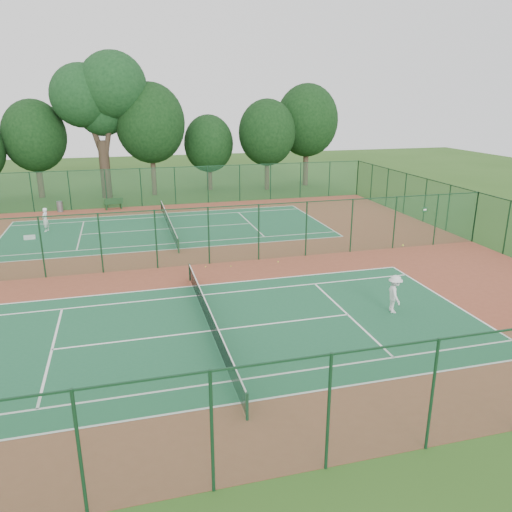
# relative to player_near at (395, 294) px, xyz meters

# --- Properties ---
(ground) EXTENTS (120.00, 120.00, 0.00)m
(ground) POSITION_rel_player_near_xyz_m (-8.57, 9.27, -0.92)
(ground) COLOR #2A5019
(ground) RESTS_ON ground
(red_pad) EXTENTS (40.00, 36.00, 0.01)m
(red_pad) POSITION_rel_player_near_xyz_m (-8.57, 9.27, -0.92)
(red_pad) COLOR brown
(red_pad) RESTS_ON ground
(court_near) EXTENTS (23.77, 10.97, 0.01)m
(court_near) POSITION_rel_player_near_xyz_m (-8.57, 0.27, -0.91)
(court_near) COLOR #1B5736
(court_near) RESTS_ON red_pad
(court_far) EXTENTS (23.77, 10.97, 0.01)m
(court_far) POSITION_rel_player_near_xyz_m (-8.57, 18.27, -0.91)
(court_far) COLOR #1D5C3D
(court_far) RESTS_ON red_pad
(fence_north) EXTENTS (40.00, 0.09, 3.50)m
(fence_north) POSITION_rel_player_near_xyz_m (-8.57, 27.27, 0.84)
(fence_north) COLOR #1B5230
(fence_north) RESTS_ON ground
(fence_south) EXTENTS (40.00, 0.09, 3.50)m
(fence_south) POSITION_rel_player_near_xyz_m (-8.57, -8.73, 0.84)
(fence_south) COLOR #17452B
(fence_south) RESTS_ON ground
(fence_east) EXTENTS (0.09, 36.00, 3.50)m
(fence_east) POSITION_rel_player_near_xyz_m (11.43, 9.27, 0.84)
(fence_east) COLOR #17462D
(fence_east) RESTS_ON ground
(fence_divider) EXTENTS (40.00, 0.09, 3.50)m
(fence_divider) POSITION_rel_player_near_xyz_m (-8.57, 9.27, 0.84)
(fence_divider) COLOR #194D29
(fence_divider) RESTS_ON ground
(tennis_net_near) EXTENTS (0.10, 12.90, 0.97)m
(tennis_net_near) POSITION_rel_player_near_xyz_m (-8.57, 0.27, -0.38)
(tennis_net_near) COLOR #143923
(tennis_net_near) RESTS_ON ground
(tennis_net_far) EXTENTS (0.10, 12.90, 0.97)m
(tennis_net_far) POSITION_rel_player_near_xyz_m (-8.57, 18.27, -0.38)
(tennis_net_far) COLOR #153A1E
(tennis_net_far) RESTS_ON ground
(player_near) EXTENTS (0.89, 1.28, 1.81)m
(player_near) POSITION_rel_player_near_xyz_m (0.00, 0.00, 0.00)
(player_near) COLOR silver
(player_near) RESTS_ON court_near
(player_far) EXTENTS (0.62, 0.75, 1.77)m
(player_far) POSITION_rel_player_near_xyz_m (-17.47, 19.93, -0.02)
(player_far) COLOR white
(player_far) RESTS_ON court_far
(trash_bin) EXTENTS (0.68, 0.68, 0.92)m
(trash_bin) POSITION_rel_player_near_xyz_m (-17.15, 26.75, -0.45)
(trash_bin) COLOR slate
(trash_bin) RESTS_ON red_pad
(bench) EXTENTS (1.71, 0.86, 1.01)m
(bench) POSITION_rel_player_near_xyz_m (-12.62, 26.54, -0.39)
(bench) COLOR #133717
(bench) RESTS_ON red_pad
(kit_bag) EXTENTS (0.78, 0.35, 0.28)m
(kit_bag) POSITION_rel_player_near_xyz_m (-18.35, 17.89, -0.77)
(kit_bag) COLOR silver
(kit_bag) RESTS_ON red_pad
(stray_ball_a) EXTENTS (0.07, 0.07, 0.07)m
(stray_ball_a) POSITION_rel_player_near_xyz_m (-2.97, 8.41, -0.88)
(stray_ball_a) COLOR #D7EB36
(stray_ball_a) RESTS_ON red_pad
(stray_ball_b) EXTENTS (0.06, 0.06, 0.06)m
(stray_ball_b) POSITION_rel_player_near_xyz_m (-5.91, 8.36, -0.88)
(stray_ball_b) COLOR #AFC12D
(stray_ball_b) RESTS_ON red_pad
(stray_ball_c) EXTENTS (0.07, 0.07, 0.07)m
(stray_ball_c) POSITION_rel_player_near_xyz_m (-7.38, 8.67, -0.88)
(stray_ball_c) COLOR yellow
(stray_ball_c) RESTS_ON red_pad
(big_tree) EXTENTS (8.98, 6.57, 13.79)m
(big_tree) POSITION_rel_player_near_xyz_m (-13.15, 32.68, 8.84)
(big_tree) COLOR #31251B
(big_tree) RESTS_ON ground
(evergreen_row) EXTENTS (39.00, 5.00, 12.00)m
(evergreen_row) POSITION_rel_player_near_xyz_m (-8.07, 33.52, -0.92)
(evergreen_row) COLOR black
(evergreen_row) RESTS_ON ground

